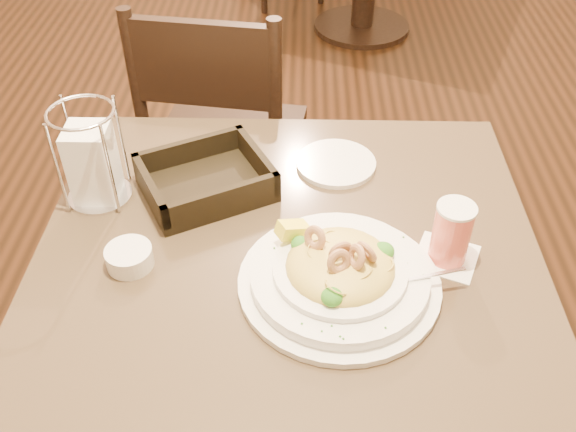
{
  "coord_description": "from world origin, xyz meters",
  "views": [
    {
      "loc": [
        0.02,
        -0.8,
        1.55
      ],
      "look_at": [
        0.0,
        0.02,
        0.83
      ],
      "focal_mm": 40.0,
      "sensor_mm": 36.0,
      "label": 1
    }
  ],
  "objects_px": {
    "bread_basket": "(206,182)",
    "side_plate": "(336,163)",
    "pasta_bowl": "(340,273)",
    "drink_glass": "(451,234)",
    "dining_chair_near": "(223,138)",
    "napkin_caddy": "(92,161)",
    "butter_ramekin": "(129,257)",
    "main_table": "(288,342)"
  },
  "relations": [
    {
      "from": "pasta_bowl",
      "to": "drink_glass",
      "type": "height_order",
      "value": "drink_glass"
    },
    {
      "from": "bread_basket",
      "to": "side_plate",
      "type": "bearing_deg",
      "value": 19.25
    },
    {
      "from": "dining_chair_near",
      "to": "napkin_caddy",
      "type": "xyz_separation_m",
      "value": [
        -0.16,
        -0.58,
        0.34
      ]
    },
    {
      "from": "drink_glass",
      "to": "napkin_caddy",
      "type": "xyz_separation_m",
      "value": [
        -0.65,
        0.16,
        0.03
      ]
    },
    {
      "from": "bread_basket",
      "to": "butter_ramekin",
      "type": "relative_size",
      "value": 3.65
    },
    {
      "from": "drink_glass",
      "to": "bread_basket",
      "type": "relative_size",
      "value": 0.45
    },
    {
      "from": "drink_glass",
      "to": "butter_ramekin",
      "type": "distance_m",
      "value": 0.55
    },
    {
      "from": "butter_ramekin",
      "to": "bread_basket",
      "type": "bearing_deg",
      "value": 62.72
    },
    {
      "from": "drink_glass",
      "to": "butter_ramekin",
      "type": "height_order",
      "value": "drink_glass"
    },
    {
      "from": "side_plate",
      "to": "butter_ramekin",
      "type": "relative_size",
      "value": 2.03
    },
    {
      "from": "main_table",
      "to": "napkin_caddy",
      "type": "bearing_deg",
      "value": 156.36
    },
    {
      "from": "main_table",
      "to": "napkin_caddy",
      "type": "distance_m",
      "value": 0.52
    },
    {
      "from": "dining_chair_near",
      "to": "napkin_caddy",
      "type": "bearing_deg",
      "value": 82.27
    },
    {
      "from": "dining_chair_near",
      "to": "drink_glass",
      "type": "distance_m",
      "value": 0.94
    },
    {
      "from": "dining_chair_near",
      "to": "bread_basket",
      "type": "height_order",
      "value": "dining_chair_near"
    },
    {
      "from": "dining_chair_near",
      "to": "pasta_bowl",
      "type": "xyz_separation_m",
      "value": [
        0.29,
        -0.81,
        0.29
      ]
    },
    {
      "from": "butter_ramekin",
      "to": "drink_glass",
      "type": "bearing_deg",
      "value": 3.13
    },
    {
      "from": "drink_glass",
      "to": "napkin_caddy",
      "type": "height_order",
      "value": "napkin_caddy"
    },
    {
      "from": "side_plate",
      "to": "bread_basket",
      "type": "bearing_deg",
      "value": -160.75
    },
    {
      "from": "main_table",
      "to": "side_plate",
      "type": "xyz_separation_m",
      "value": [
        0.09,
        0.28,
        0.24
      ]
    },
    {
      "from": "drink_glass",
      "to": "side_plate",
      "type": "height_order",
      "value": "drink_glass"
    },
    {
      "from": "napkin_caddy",
      "to": "side_plate",
      "type": "bearing_deg",
      "value": 13.69
    },
    {
      "from": "pasta_bowl",
      "to": "side_plate",
      "type": "bearing_deg",
      "value": 88.96
    },
    {
      "from": "bread_basket",
      "to": "drink_glass",
      "type": "bearing_deg",
      "value": -21.95
    },
    {
      "from": "drink_glass",
      "to": "bread_basket",
      "type": "xyz_separation_m",
      "value": [
        -0.44,
        0.18,
        -0.04
      ]
    },
    {
      "from": "butter_ramekin",
      "to": "pasta_bowl",
      "type": "bearing_deg",
      "value": -6.38
    },
    {
      "from": "pasta_bowl",
      "to": "side_plate",
      "type": "height_order",
      "value": "pasta_bowl"
    },
    {
      "from": "dining_chair_near",
      "to": "bread_basket",
      "type": "xyz_separation_m",
      "value": [
        0.04,
        -0.56,
        0.28
      ]
    },
    {
      "from": "bread_basket",
      "to": "side_plate",
      "type": "distance_m",
      "value": 0.27
    },
    {
      "from": "bread_basket",
      "to": "side_plate",
      "type": "xyz_separation_m",
      "value": [
        0.26,
        0.09,
        -0.02
      ]
    },
    {
      "from": "drink_glass",
      "to": "side_plate",
      "type": "distance_m",
      "value": 0.33
    },
    {
      "from": "dining_chair_near",
      "to": "side_plate",
      "type": "height_order",
      "value": "dining_chair_near"
    },
    {
      "from": "main_table",
      "to": "drink_glass",
      "type": "bearing_deg",
      "value": 1.38
    },
    {
      "from": "dining_chair_near",
      "to": "side_plate",
      "type": "relative_size",
      "value": 5.62
    },
    {
      "from": "pasta_bowl",
      "to": "side_plate",
      "type": "xyz_separation_m",
      "value": [
        0.01,
        0.34,
        -0.03
      ]
    },
    {
      "from": "pasta_bowl",
      "to": "butter_ramekin",
      "type": "distance_m",
      "value": 0.36
    },
    {
      "from": "drink_glass",
      "to": "bread_basket",
      "type": "distance_m",
      "value": 0.48
    },
    {
      "from": "dining_chair_near",
      "to": "napkin_caddy",
      "type": "relative_size",
      "value": 4.72
    },
    {
      "from": "main_table",
      "to": "dining_chair_near",
      "type": "height_order",
      "value": "dining_chair_near"
    },
    {
      "from": "dining_chair_near",
      "to": "pasta_bowl",
      "type": "height_order",
      "value": "dining_chair_near"
    },
    {
      "from": "side_plate",
      "to": "dining_chair_near",
      "type": "bearing_deg",
      "value": 122.45
    },
    {
      "from": "pasta_bowl",
      "to": "drink_glass",
      "type": "xyz_separation_m",
      "value": [
        0.19,
        0.07,
        0.03
      ]
    }
  ]
}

